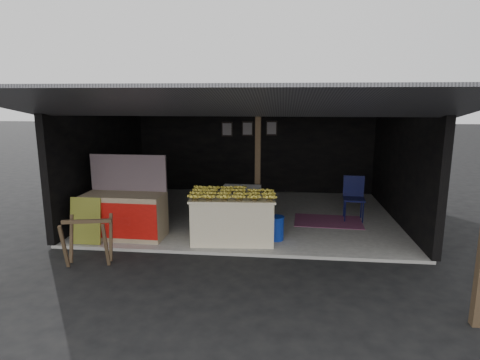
# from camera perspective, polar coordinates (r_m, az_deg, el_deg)

# --- Properties ---
(ground) EXTENTS (80.00, 80.00, 0.00)m
(ground) POSITION_cam_1_polar(r_m,az_deg,el_deg) (7.37, -0.89, -10.78)
(ground) COLOR black
(ground) RESTS_ON ground
(concrete_slab) EXTENTS (7.00, 5.00, 0.06)m
(concrete_slab) POSITION_cam_1_polar(r_m,az_deg,el_deg) (9.71, 0.93, -5.02)
(concrete_slab) COLOR gray
(concrete_slab) RESTS_ON ground
(shophouse) EXTENTS (7.40, 7.29, 3.02)m
(shophouse) POSITION_cam_1_polar(r_m,az_deg,el_deg) (9.64, 1.15, 7.39)
(shophouse) COLOR black
(shophouse) RESTS_ON ground
(banana_table) EXTENTS (1.69, 1.11, 0.89)m
(banana_table) POSITION_cam_1_polar(r_m,az_deg,el_deg) (7.85, -1.01, -5.42)
(banana_table) COLOR beige
(banana_table) RESTS_ON concrete_slab
(banana_pile) EXTENTS (1.56, 1.01, 0.18)m
(banana_pile) POSITION_cam_1_polar(r_m,az_deg,el_deg) (7.72, -1.02, -1.64)
(banana_pile) COLOR yellow
(banana_pile) RESTS_ON banana_table
(white_crate) EXTENTS (0.83, 0.58, 0.90)m
(white_crate) POSITION_cam_1_polar(r_m,az_deg,el_deg) (8.60, 0.16, -3.91)
(white_crate) COLOR white
(white_crate) RESTS_ON concrete_slab
(neighbor_stall) EXTENTS (1.60, 0.75, 1.63)m
(neighbor_stall) POSITION_cam_1_polar(r_m,az_deg,el_deg) (8.33, -16.08, -4.58)
(neighbor_stall) COLOR #998466
(neighbor_stall) RESTS_ON concrete_slab
(green_signboard) EXTENTS (0.60, 0.19, 0.89)m
(green_signboard) POSITION_cam_1_polar(r_m,az_deg,el_deg) (8.22, -21.12, -5.44)
(green_signboard) COLOR black
(green_signboard) RESTS_ON concrete_slab
(sawhorse) EXTENTS (0.85, 0.84, 0.81)m
(sawhorse) POSITION_cam_1_polar(r_m,az_deg,el_deg) (7.30, -20.83, -7.52)
(sawhorse) COLOR #4B3925
(sawhorse) RESTS_ON ground
(water_barrel) EXTENTS (0.30, 0.30, 0.44)m
(water_barrel) POSITION_cam_1_polar(r_m,az_deg,el_deg) (7.96, 5.15, -6.93)
(water_barrel) COLOR navy
(water_barrel) RESTS_ON concrete_slab
(plastic_chair) EXTENTS (0.50, 0.50, 0.99)m
(plastic_chair) POSITION_cam_1_polar(r_m,az_deg,el_deg) (9.55, 15.87, -1.92)
(plastic_chair) COLOR #090B32
(plastic_chair) RESTS_ON concrete_slab
(magenta_rug) EXTENTS (1.55, 1.08, 0.01)m
(magenta_rug) POSITION_cam_1_polar(r_m,az_deg,el_deg) (9.35, 12.41, -5.74)
(magenta_rug) COLOR #6E1858
(magenta_rug) RESTS_ON concrete_slab
(picture_frames) EXTENTS (1.62, 0.04, 0.46)m
(picture_frames) POSITION_cam_1_polar(r_m,az_deg,el_deg) (11.74, 1.23, 7.31)
(picture_frames) COLOR black
(picture_frames) RESTS_ON shophouse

